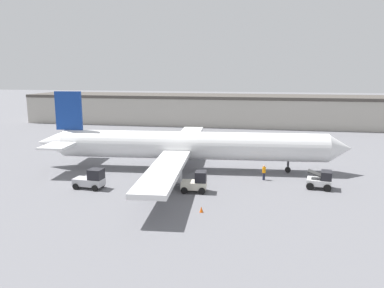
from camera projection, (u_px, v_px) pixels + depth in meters
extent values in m
plane|color=slate|center=(192.00, 170.00, 49.39)|extent=(400.00, 400.00, 0.00)
cube|color=#ADA89E|center=(221.00, 111.00, 92.26)|extent=(96.84, 13.95, 6.48)
cube|color=#47423D|center=(222.00, 96.00, 91.58)|extent=(96.84, 14.23, 0.70)
cylinder|color=silver|center=(192.00, 145.00, 48.77)|extent=(34.61, 6.35, 3.60)
cone|color=silver|center=(340.00, 148.00, 46.83)|extent=(3.16, 3.75, 3.53)
cone|color=silver|center=(52.00, 142.00, 50.76)|extent=(4.22, 3.73, 3.42)
cube|color=silver|center=(188.00, 136.00, 59.32)|extent=(4.76, 17.61, 0.50)
cube|color=silver|center=(165.00, 170.00, 38.82)|extent=(4.76, 17.61, 0.50)
cylinder|color=#B7B7BC|center=(186.00, 148.00, 57.03)|extent=(2.85, 2.14, 1.92)
cylinder|color=#B7B7BC|center=(169.00, 176.00, 41.62)|extent=(2.85, 2.14, 1.92)
cube|color=navy|center=(69.00, 111.00, 49.66)|extent=(3.60, 0.65, 5.11)
cube|color=silver|center=(82.00, 135.00, 54.28)|extent=(3.58, 4.57, 0.24)
cube|color=silver|center=(57.00, 146.00, 46.55)|extent=(3.58, 4.57, 0.24)
cylinder|color=#38383D|center=(288.00, 167.00, 47.97)|extent=(0.28, 0.28, 1.49)
cylinder|color=black|center=(288.00, 170.00, 48.04)|extent=(0.73, 0.41, 0.70)
cylinder|color=#38383D|center=(176.00, 168.00, 47.15)|extent=(0.28, 0.28, 1.49)
cylinder|color=black|center=(176.00, 171.00, 47.20)|extent=(0.93, 0.42, 0.90)
cylinder|color=#38383D|center=(181.00, 160.00, 51.72)|extent=(0.28, 0.28, 1.49)
cylinder|color=black|center=(181.00, 162.00, 51.77)|extent=(0.93, 0.42, 0.90)
cylinder|color=#1E2338|center=(264.00, 176.00, 44.68)|extent=(0.29, 0.29, 0.88)
cylinder|color=orange|center=(264.00, 170.00, 44.53)|extent=(0.40, 0.40, 0.70)
sphere|color=tan|center=(264.00, 166.00, 44.44)|extent=(0.26, 0.26, 0.26)
cube|color=beige|center=(194.00, 185.00, 40.20)|extent=(2.79, 1.82, 0.79)
cube|color=black|center=(201.00, 177.00, 39.93)|extent=(1.28, 1.55, 1.13)
cylinder|color=black|center=(202.00, 191.00, 39.37)|extent=(0.75, 0.33, 0.74)
cylinder|color=black|center=(203.00, 186.00, 40.97)|extent=(0.75, 0.33, 0.74)
cylinder|color=black|center=(184.00, 190.00, 39.58)|extent=(0.75, 0.33, 0.74)
cylinder|color=black|center=(186.00, 186.00, 41.18)|extent=(0.75, 0.33, 0.74)
cube|color=silver|center=(319.00, 182.00, 41.39)|extent=(2.83, 2.28, 0.67)
cube|color=black|center=(326.00, 175.00, 41.00)|extent=(1.39, 1.87, 0.95)
cube|color=#333333|center=(315.00, 173.00, 41.37)|extent=(1.79, 1.57, 0.64)
cylinder|color=black|center=(327.00, 188.00, 40.28)|extent=(0.85, 0.41, 0.81)
cylinder|color=black|center=(327.00, 183.00, 42.03)|extent=(0.85, 0.41, 0.81)
cylinder|color=black|center=(310.00, 186.00, 40.88)|extent=(0.85, 0.41, 0.81)
cylinder|color=black|center=(311.00, 182.00, 42.63)|extent=(0.85, 0.41, 0.81)
cube|color=#B2B2B7|center=(89.00, 182.00, 41.43)|extent=(3.43, 1.80, 0.79)
cube|color=black|center=(96.00, 174.00, 41.02)|extent=(1.56, 1.51, 1.12)
cylinder|color=black|center=(95.00, 188.00, 40.47)|extent=(0.70, 0.33, 0.68)
cylinder|color=black|center=(102.00, 184.00, 41.96)|extent=(0.70, 0.33, 0.68)
cylinder|color=black|center=(76.00, 186.00, 41.05)|extent=(0.70, 0.33, 0.68)
cylinder|color=black|center=(83.00, 182.00, 42.54)|extent=(0.70, 0.33, 0.68)
cone|color=#EF590F|center=(201.00, 209.00, 34.39)|extent=(0.36, 0.36, 0.55)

